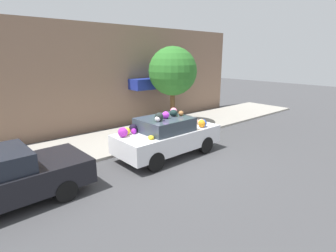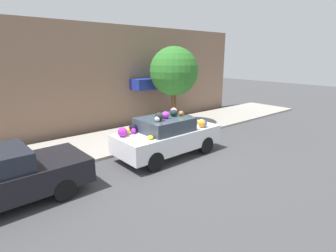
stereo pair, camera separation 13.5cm
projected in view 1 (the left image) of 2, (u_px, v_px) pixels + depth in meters
name	position (u px, v px, depth m)	size (l,w,h in m)	color
ground_plane	(168.00, 155.00, 9.83)	(60.00, 60.00, 0.00)	#424244
sidewalk_curb	(129.00, 137.00, 11.80)	(24.00, 3.20, 0.10)	#9E998E
building_facade	(105.00, 78.00, 12.87)	(18.00, 1.20, 5.09)	#846651
street_tree	(173.00, 71.00, 13.05)	(2.42, 2.42, 3.98)	brown
fire_hydrant	(149.00, 132.00, 11.19)	(0.20, 0.20, 0.70)	red
art_car	(167.00, 135.00, 9.60)	(4.00, 1.80, 1.76)	silver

